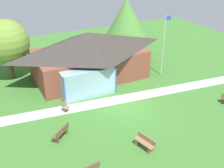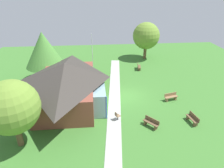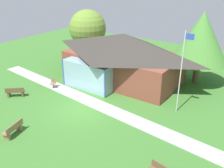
% 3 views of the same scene
% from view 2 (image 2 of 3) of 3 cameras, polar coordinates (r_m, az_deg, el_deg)
% --- Properties ---
extents(ground_plane, '(44.00, 44.00, 0.00)m').
position_cam_2_polar(ground_plane, '(24.11, 3.80, -3.18)').
color(ground_plane, '#3D752D').
extents(pavilion, '(11.07, 7.40, 4.40)m').
position_cam_2_polar(pavilion, '(22.49, -12.09, 0.55)').
color(pavilion, brown).
rests_on(pavilion, ground_plane).
extents(footpath, '(24.07, 3.92, 0.03)m').
position_cam_2_polar(footpath, '(23.95, 0.72, -3.29)').
color(footpath, '#ADADA8').
rests_on(footpath, ground_plane).
extents(flagpole, '(0.64, 0.08, 5.93)m').
position_cam_2_polar(flagpole, '(27.96, -5.45, 8.30)').
color(flagpole, silver).
rests_on(flagpole, ground_plane).
extents(bench_mid_left, '(1.42, 1.31, 0.84)m').
position_cam_2_polar(bench_mid_left, '(19.35, 10.73, -10.46)').
color(bench_mid_left, brown).
rests_on(bench_mid_left, ground_plane).
extents(bench_front_left, '(1.55, 0.68, 0.84)m').
position_cam_2_polar(bench_front_left, '(20.90, 21.33, -8.95)').
color(bench_front_left, brown).
rests_on(bench_front_left, ground_plane).
extents(bench_lawn_far_right, '(1.55, 0.68, 0.84)m').
position_cam_2_polar(bench_lawn_far_right, '(31.42, 7.38, 4.71)').
color(bench_lawn_far_right, brown).
rests_on(bench_lawn_far_right, ground_plane).
extents(bench_front_center, '(0.79, 1.56, 0.84)m').
position_cam_2_polar(bench_front_center, '(23.86, 15.90, -3.45)').
color(bench_front_center, olive).
rests_on(bench_front_center, ground_plane).
extents(patio_chair_west, '(0.59, 0.59, 0.86)m').
position_cam_2_polar(patio_chair_west, '(19.86, 1.44, -8.82)').
color(patio_chair_west, '#8C6B4C').
rests_on(patio_chair_west, ground_plane).
extents(tree_behind_pavilion_right, '(4.92, 4.92, 6.42)m').
position_cam_2_polar(tree_behind_pavilion_right, '(27.86, -18.30, 9.04)').
color(tree_behind_pavilion_right, brown).
rests_on(tree_behind_pavilion_right, ground_plane).
extents(tree_far_east, '(4.39, 4.39, 6.09)m').
position_cam_2_polar(tree_far_east, '(35.39, 9.39, 12.94)').
color(tree_far_east, brown).
rests_on(tree_far_east, ground_plane).
extents(tree_behind_pavilion_left, '(4.15, 4.15, 5.64)m').
position_cam_2_polar(tree_behind_pavilion_left, '(17.00, -25.85, -5.80)').
color(tree_behind_pavilion_left, brown).
rests_on(tree_behind_pavilion_left, ground_plane).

